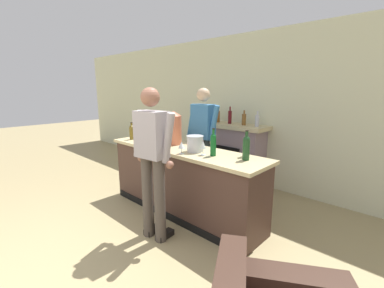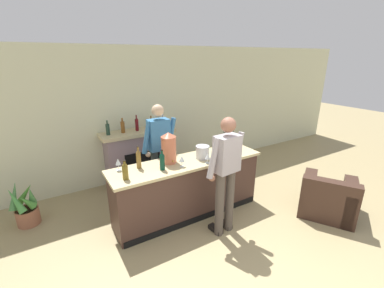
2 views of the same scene
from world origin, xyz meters
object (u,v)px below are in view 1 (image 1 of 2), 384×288
wine_bottle_rose_blush (155,130)px  wine_glass_front_left (165,139)px  ice_bucket_steel (195,144)px  wine_bottle_port_short (213,144)px  fireplace_stone (229,152)px  copper_dispenser (174,128)px  wine_bottle_chardonnay_pale (246,147)px  potted_plant_corner (145,153)px  wine_glass_front_right (181,145)px  person_bartender (203,138)px  wine_bottle_burgundy_dark (155,135)px  wine_glass_near_bucket (203,145)px  wine_bottle_cabernet_heavy (132,132)px  person_customer (153,159)px  wine_bottle_merlot_tall (246,146)px  wine_glass_mid_counter (148,129)px

wine_bottle_rose_blush → wine_glass_front_left: (0.57, -0.28, -0.03)m
ice_bucket_steel → wine_bottle_port_short: 0.31m
fireplace_stone → ice_bucket_steel: size_ratio=6.60×
wine_glass_front_left → copper_dispenser: bearing=111.0°
wine_bottle_chardonnay_pale → ice_bucket_steel: bearing=-171.6°
potted_plant_corner → wine_glass_front_right: 2.97m
fireplace_stone → person_bartender: size_ratio=0.83×
ice_bucket_steel → wine_bottle_rose_blush: size_ratio=0.65×
wine_bottle_burgundy_dark → wine_glass_near_bucket: wine_bottle_burgundy_dark is taller
ice_bucket_steel → wine_glass_front_right: bearing=-100.9°
potted_plant_corner → wine_bottle_cabernet_heavy: size_ratio=2.59×
wine_bottle_port_short → wine_glass_front_right: size_ratio=2.17×
person_customer → wine_bottle_port_short: bearing=62.0°
person_bartender → wine_glass_front_right: 0.99m
wine_bottle_merlot_tall → wine_bottle_port_short: 0.39m
wine_bottle_chardonnay_pale → wine_bottle_cabernet_heavy: size_ratio=1.25×
wine_glass_near_bucket → wine_glass_front_left: size_ratio=1.02×
wine_bottle_port_short → wine_bottle_rose_blush: wine_bottle_rose_blush is taller
wine_glass_front_left → wine_glass_mid_counter: bearing=157.6°
ice_bucket_steel → wine_glass_front_right: (-0.04, -0.21, 0.00)m
wine_bottle_rose_blush → potted_plant_corner: bearing=149.6°
fireplace_stone → wine_glass_front_right: size_ratio=9.38×
wine_glass_front_left → wine_bottle_chardonnay_pale: bearing=11.0°
wine_bottle_port_short → wine_bottle_cabernet_heavy: bearing=-176.9°
person_customer → wine_glass_mid_counter: 1.56m
person_customer → person_bartender: bearing=107.1°
wine_glass_mid_counter → wine_glass_front_left: (0.86, -0.35, -0.01)m
wine_bottle_burgundy_dark → wine_bottle_rose_blush: size_ratio=0.90×
wine_glass_mid_counter → person_customer: bearing=-35.5°
copper_dispenser → wine_bottle_rose_blush: 0.49m
wine_bottle_chardonnay_pale → wine_glass_front_right: size_ratio=2.21×
copper_dispenser → wine_bottle_port_short: 0.87m
wine_bottle_merlot_tall → wine_bottle_rose_blush: bearing=-177.5°
fireplace_stone → wine_bottle_burgundy_dark: 1.73m
person_customer → wine_glass_mid_counter: size_ratio=9.72×
wine_bottle_rose_blush → wine_glass_mid_counter: 0.30m
ice_bucket_steel → wine_bottle_merlot_tall: size_ratio=0.78×
copper_dispenser → wine_glass_near_bucket: size_ratio=2.77×
wine_glass_front_right → fireplace_stone: bearing=105.7°
person_bartender → wine_glass_near_bucket: person_bartender is taller
wine_bottle_merlot_tall → wine_glass_front_left: 1.13m
person_customer → wine_glass_near_bucket: person_customer is taller
wine_glass_front_right → wine_bottle_port_short: bearing=29.7°
wine_bottle_chardonnay_pale → wine_glass_mid_counter: wine_bottle_chardonnay_pale is taller
wine_bottle_merlot_tall → wine_glass_mid_counter: 1.93m
wine_bottle_burgundy_dark → wine_glass_front_right: bearing=-11.0°
fireplace_stone → wine_bottle_port_short: size_ratio=4.32×
wine_bottle_rose_blush → wine_glass_front_right: size_ratio=2.20×
copper_dispenser → wine_bottle_merlot_tall: size_ratio=1.70×
fireplace_stone → wine_bottle_rose_blush: bearing=-109.0°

